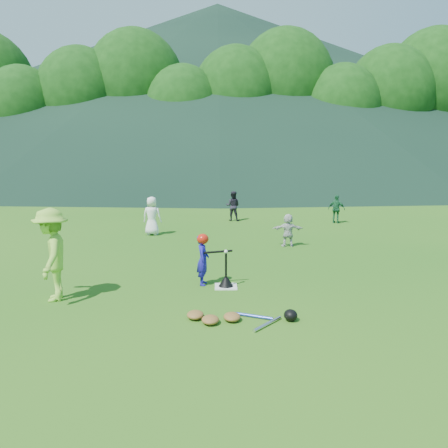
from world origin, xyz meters
name	(u,v)px	position (x,y,z in m)	size (l,w,h in m)	color
ground	(226,287)	(0.00, 0.00, 0.00)	(120.00, 120.00, 0.00)	#205B14
home_plate	(226,287)	(0.00, 0.00, 0.01)	(0.45, 0.45, 0.02)	silver
baseball	(226,252)	(0.00, 0.00, 0.74)	(0.08, 0.08, 0.08)	white
batter_child	(203,260)	(-0.47, 0.18, 0.52)	(0.38, 0.25, 1.04)	#1C169B
adult_coach	(52,255)	(-3.20, -0.73, 0.86)	(1.11, 0.64, 1.71)	#8FCE3C
fielder_a	(152,216)	(-2.35, 5.86, 0.64)	(0.63, 0.41, 1.29)	white
fielder_b	(233,206)	(0.46, 9.00, 0.60)	(0.59, 0.46, 1.20)	black
fielder_c	(336,209)	(4.49, 8.29, 0.56)	(0.65, 0.27, 1.11)	#1B5B34
fielder_d	(288,230)	(1.89, 3.95, 0.48)	(0.90, 0.29, 0.97)	silver
batting_tee	(226,281)	(0.00, 0.00, 0.13)	(0.30, 0.30, 0.68)	black
batter_gear	(204,240)	(-0.45, 0.18, 0.94)	(0.73, 0.26, 0.40)	red
equipment_pile	(232,317)	(0.06, -1.83, 0.07)	(1.80, 0.80, 0.19)	olive
outfield_fence	(219,178)	(0.00, 28.00, 0.70)	(70.07, 0.08, 1.33)	gray
tree_line	(221,95)	(0.20, 33.83, 8.21)	(70.04, 11.40, 14.82)	#382314
distant_hills	(180,92)	(-7.63, 81.81, 14.98)	(155.00, 140.00, 32.00)	black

